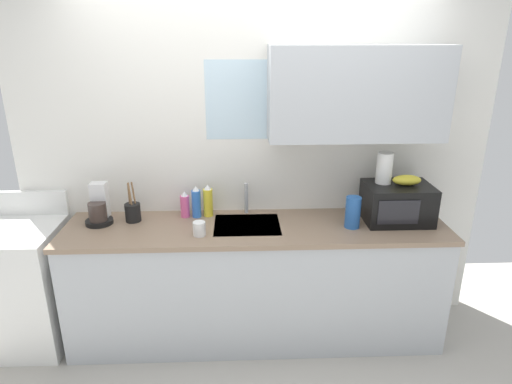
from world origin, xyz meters
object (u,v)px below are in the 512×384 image
at_px(dish_soap_bottle_blue, 196,202).
at_px(mug_white, 199,229).
at_px(paper_towel_roll, 384,168).
at_px(dish_soap_bottle_pink, 185,205).
at_px(microwave, 397,203).
at_px(cereal_canister, 353,212).
at_px(banana_bunch, 407,180).
at_px(coffee_maker, 99,208).
at_px(dish_soap_bottle_yellow, 208,201).
at_px(stove_range, 22,286).
at_px(utensil_crock, 133,212).

xyz_separation_m(dish_soap_bottle_blue, mug_white, (0.04, -0.32, -0.06)).
bearing_deg(paper_towel_roll, dish_soap_bottle_pink, 176.59).
relative_size(microwave, cereal_canister, 2.09).
bearing_deg(dish_soap_bottle_pink, banana_bunch, -4.91).
bearing_deg(coffee_maker, dish_soap_bottle_pink, 7.30).
xyz_separation_m(microwave, coffee_maker, (-2.11, 0.06, -0.03)).
xyz_separation_m(dish_soap_bottle_yellow, cereal_canister, (1.01, -0.25, -0.00)).
height_order(microwave, dish_soap_bottle_pink, microwave).
xyz_separation_m(dish_soap_bottle_yellow, dish_soap_bottle_pink, (-0.17, -0.01, -0.02)).
height_order(paper_towel_roll, dish_soap_bottle_yellow, paper_towel_roll).
bearing_deg(banana_bunch, stove_range, -179.03).
relative_size(microwave, banana_bunch, 2.30).
bearing_deg(stove_range, cereal_canister, -1.31).
bearing_deg(stove_range, mug_white, -6.29).
height_order(dish_soap_bottle_yellow, dish_soap_bottle_blue, dish_soap_bottle_yellow).
distance_m(banana_bunch, dish_soap_bottle_yellow, 1.42).
bearing_deg(cereal_canister, dish_soap_bottle_pink, 168.71).
xyz_separation_m(coffee_maker, cereal_canister, (1.77, -0.16, 0.01)).
distance_m(dish_soap_bottle_blue, dish_soap_bottle_pink, 0.09).
bearing_deg(dish_soap_bottle_pink, stove_range, -171.24).
relative_size(dish_soap_bottle_pink, cereal_canister, 0.89).
bearing_deg(dish_soap_bottle_pink, coffee_maker, -172.70).
height_order(microwave, utensil_crock, utensil_crock).
xyz_separation_m(microwave, paper_towel_roll, (-0.10, 0.05, 0.24)).
relative_size(coffee_maker, utensil_crock, 0.94).
bearing_deg(dish_soap_bottle_pink, utensil_crock, -169.92).
height_order(dish_soap_bottle_yellow, mug_white, dish_soap_bottle_yellow).
height_order(stove_range, dish_soap_bottle_pink, dish_soap_bottle_pink).
relative_size(banana_bunch, cereal_canister, 0.91).
bearing_deg(mug_white, cereal_canister, 4.92).
height_order(dish_soap_bottle_pink, cereal_canister, cereal_canister).
bearing_deg(cereal_canister, microwave, 16.17).
bearing_deg(banana_bunch, dish_soap_bottle_pink, 175.09).
distance_m(dish_soap_bottle_yellow, dish_soap_bottle_blue, 0.09).
distance_m(dish_soap_bottle_blue, utensil_crock, 0.45).
distance_m(cereal_canister, mug_white, 1.05).
bearing_deg(dish_soap_bottle_yellow, coffee_maker, -173.37).
bearing_deg(utensil_crock, dish_soap_bottle_pink, 10.08).
height_order(microwave, cereal_canister, microwave).
bearing_deg(microwave, paper_towel_roll, 152.62).
bearing_deg(mug_white, banana_bunch, 7.54).
distance_m(banana_bunch, utensil_crock, 1.94).
xyz_separation_m(microwave, mug_white, (-1.39, -0.19, -0.09)).
height_order(stove_range, paper_towel_roll, paper_towel_roll).
bearing_deg(banana_bunch, dish_soap_bottle_blue, 175.03).
bearing_deg(utensil_crock, dish_soap_bottle_blue, 7.49).
distance_m(paper_towel_roll, dish_soap_bottle_blue, 1.36).
bearing_deg(dish_soap_bottle_pink, dish_soap_bottle_blue, -3.85).
distance_m(banana_bunch, paper_towel_roll, 0.18).
relative_size(microwave, dish_soap_bottle_blue, 1.94).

